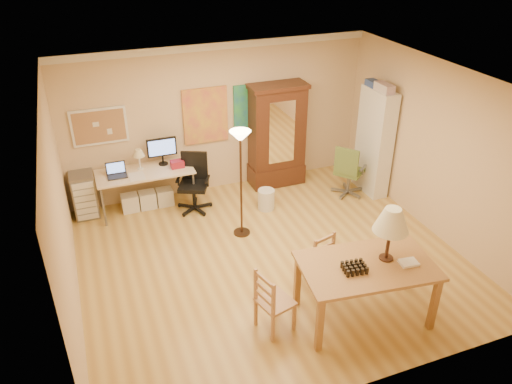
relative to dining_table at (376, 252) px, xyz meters
name	(u,v)px	position (x,y,z in m)	size (l,w,h in m)	color
floor	(271,259)	(-0.73, 1.53, -0.97)	(5.50, 5.50, 0.00)	#B0843E
crown_molding	(217,46)	(-0.73, 3.99, 1.67)	(5.50, 0.08, 0.12)	white
corkboard	(99,126)	(-2.78, 4.00, 0.53)	(0.90, 0.04, 0.62)	#AB7550
art_panel_left	(206,116)	(-0.98, 4.00, 0.48)	(0.80, 0.04, 1.00)	yellow
art_panel_right	(253,109)	(-0.08, 4.00, 0.48)	(0.75, 0.04, 0.95)	#216A86
dining_table	(376,252)	(0.00, 0.00, 0.00)	(1.74, 1.17, 1.53)	brown
ladder_chair_back	(316,259)	(-0.35, 0.81, -0.58)	(0.48, 0.47, 0.85)	tan
ladder_chair_left	(273,303)	(-1.26, 0.18, -0.56)	(0.48, 0.49, 0.88)	tan
torchiere_lamp	(241,153)	(-0.91, 2.34, 0.46)	(0.32, 0.32, 1.78)	#392316
computer_desk	(148,185)	(-2.16, 3.69, -0.52)	(1.62, 0.71, 1.23)	beige
office_chair_black	(194,195)	(-1.42, 3.37, -0.70)	(0.62, 0.62, 1.02)	black
office_chair_green	(348,182)	(1.34, 2.87, -0.71)	(0.63, 0.63, 0.98)	slate
drawer_cart	(84,195)	(-3.21, 3.82, -0.58)	(0.39, 0.47, 0.78)	slate
armoire	(277,142)	(0.29, 3.77, -0.13)	(1.06, 0.50, 1.94)	#381B0F
bookshelf	(374,142)	(1.82, 2.88, 0.00)	(0.29, 0.78, 1.94)	white
wastebin	(266,199)	(-0.25, 2.92, -0.79)	(0.29, 0.29, 0.37)	silver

